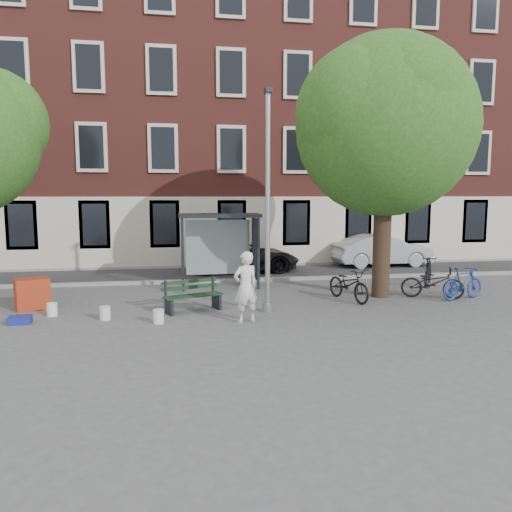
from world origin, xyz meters
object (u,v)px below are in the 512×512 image
at_px(bike_a, 432,283).
at_px(car_dark, 243,256).
at_px(bus_shelter, 230,233).
at_px(bike_b, 463,283).
at_px(notice_sign, 378,254).
at_px(bench, 192,297).
at_px(bike_d, 428,271).
at_px(car_silver, 382,250).
at_px(lamppost, 268,213).
at_px(painter, 246,287).
at_px(bike_c, 349,284).
at_px(red_stand, 32,294).

distance_m(bike_a, car_dark, 8.34).
relative_size(bus_shelter, bike_b, 1.67).
relative_size(bike_a, notice_sign, 1.14).
bearing_deg(bench, bike_d, -2.72).
xyz_separation_m(car_dark, notice_sign, (4.35, -4.16, 0.52)).
bearing_deg(car_silver, bike_a, 167.06).
bearing_deg(lamppost, painter, -126.31).
bearing_deg(painter, bench, -67.75).
distance_m(painter, car_silver, 11.92).
relative_size(painter, car_dark, 0.39).
distance_m(bus_shelter, bench, 4.25).
relative_size(bike_b, bike_c, 0.86).
bearing_deg(bike_a, bike_b, -83.90).
height_order(bike_a, car_dark, car_dark).
xyz_separation_m(lamppost, car_silver, (6.89, 8.08, -2.04)).
height_order(bike_c, car_silver, car_silver).
bearing_deg(bike_b, bus_shelter, 45.71).
bearing_deg(bike_a, car_silver, 14.34).
relative_size(car_dark, car_silver, 1.06).
bearing_deg(bike_d, bike_c, 63.04).
bearing_deg(bus_shelter, red_stand, -155.54).
bearing_deg(notice_sign, lamppost, -125.56).
relative_size(lamppost, painter, 3.31).
bearing_deg(bike_a, red_stand, 113.40).
height_order(bench, car_dark, car_dark).
height_order(bench, bike_a, bike_a).
bearing_deg(bike_c, painter, -166.16).
bearing_deg(painter, bike_d, -170.11).
bearing_deg(lamppost, notice_sign, 35.49).
height_order(painter, notice_sign, painter).
bearing_deg(notice_sign, bench, -137.75).
bearing_deg(car_dark, lamppost, 177.21).
xyz_separation_m(bus_shelter, bike_d, (7.11, -1.01, -1.40)).
xyz_separation_m(car_dark, red_stand, (-6.96, -6.12, -0.21)).
bearing_deg(car_silver, bench, 128.48).
distance_m(bus_shelter, bike_b, 7.92).
bearing_deg(car_dark, bench, 160.85).
distance_m(bench, car_dark, 7.48).
xyz_separation_m(painter, car_silver, (7.66, 9.13, -0.18)).
distance_m(car_dark, car_silver, 6.59).
distance_m(lamppost, bike_b, 6.80).
distance_m(painter, car_dark, 8.61).
xyz_separation_m(painter, bench, (-1.32, 1.47, -0.53)).
bearing_deg(bus_shelter, car_silver, 27.93).
distance_m(painter, bike_c, 4.15).
relative_size(painter, bike_d, 1.07).
height_order(bus_shelter, bench, bus_shelter).
bearing_deg(bench, painter, -67.99).
height_order(bus_shelter, car_dark, bus_shelter).
xyz_separation_m(car_dark, car_silver, (6.56, 0.59, 0.08)).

